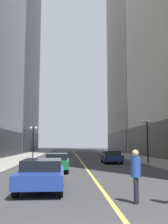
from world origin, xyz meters
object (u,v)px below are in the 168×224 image
Objects in this scene: pedestrian_in_blue_hoodie at (136,172)px; street_lamp_left_far at (33,135)px; street_lamp_right_mid at (147,131)px; car_navy at (111,156)px; car_green at (57,162)px; car_blue at (42,173)px.

street_lamp_left_far is (-7.23, 27.07, 2.19)m from pedestrian_in_blue_hoodie.
pedestrian_in_blue_hoodie is 0.41× the size of street_lamp_right_mid.
street_lamp_left_far reaches higher than pedestrian_in_blue_hoodie.
street_lamp_left_far and street_lamp_right_mid have the same top height.
car_navy is 18.33m from pedestrian_in_blue_hoodie.
car_navy is (5.39, 7.94, 0.00)m from car_green.
street_lamp_left_far is at bearing 98.75° from car_blue.
car_navy is 4.63m from street_lamp_right_mid.
pedestrian_in_blue_hoodie reaches higher than car_navy.
street_lamp_left_far is (-3.72, 24.21, 2.54)m from car_blue.
car_navy is at bearing -43.20° from street_lamp_left_far.
car_navy is at bearing 55.85° from car_green.
car_blue is 4.54m from pedestrian_in_blue_hoodie.
car_green is at bearing 107.14° from pedestrian_in_blue_hoodie.
car_blue is 1.01× the size of street_lamp_left_far.
car_blue is 0.99× the size of car_navy.
car_blue is at bearing 140.73° from pedestrian_in_blue_hoodie.
car_green is 2.21× the size of pedestrian_in_blue_hoodie.
car_blue is 7.39m from car_green.
car_green and car_navy have the same top height.
car_green is 0.91× the size of street_lamp_left_far.
car_green is (0.35, 7.39, -0.00)m from car_blue.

